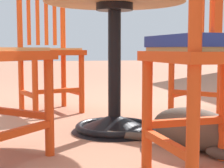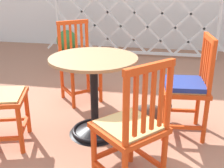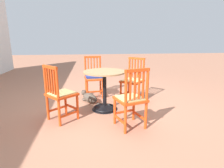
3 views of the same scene
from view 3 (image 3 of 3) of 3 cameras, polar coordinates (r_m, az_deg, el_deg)
The scene contains 7 objects.
ground_plane at distance 3.52m, azimuth -2.83°, elevation -7.55°, with size 24.00×24.00×0.00m, color #A36B51.
cafe_table at distance 3.37m, azimuth -2.33°, elevation -3.42°, with size 0.76×0.76×0.73m.
orange_chair_at_corner at distance 4.10m, azimuth -5.74°, elevation 2.07°, with size 0.44×0.44×0.91m.
orange_chair_facing_out at distance 3.00m, azimuth -15.97°, elevation -3.22°, with size 0.56×0.56×0.91m.
orange_chair_by_planter at distance 2.67m, azimuth 6.06°, elevation -4.92°, with size 0.50×0.50×0.91m.
orange_chair_near_fence at distance 3.82m, azimuth 6.57°, elevation 0.97°, with size 0.57×0.57×0.91m.
tabby_cat at distance 3.85m, azimuth -7.24°, elevation -4.21°, with size 0.56×0.55×0.23m.
Camera 3 is at (-3.26, 0.23, 1.31)m, focal length 29.08 mm.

